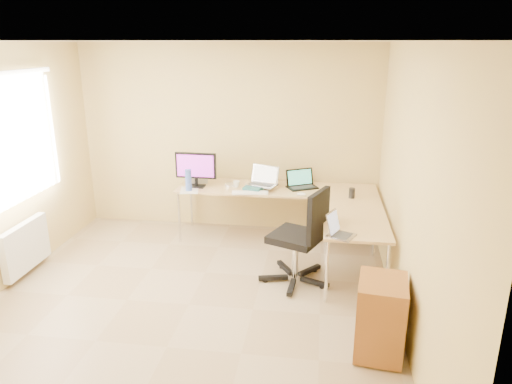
# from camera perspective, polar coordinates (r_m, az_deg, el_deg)

# --- Properties ---
(floor) EXTENTS (4.50, 4.50, 0.00)m
(floor) POSITION_cam_1_polar(r_m,az_deg,el_deg) (5.06, -8.13, -13.33)
(floor) COLOR tan
(floor) RESTS_ON ground
(ceiling) EXTENTS (4.50, 4.50, 0.00)m
(ceiling) POSITION_cam_1_polar(r_m,az_deg,el_deg) (4.34, -9.68, 17.56)
(ceiling) COLOR white
(ceiling) RESTS_ON ground
(wall_back) EXTENTS (4.50, 0.00, 4.50)m
(wall_back) POSITION_cam_1_polar(r_m,az_deg,el_deg) (6.65, -3.35, 6.48)
(wall_back) COLOR tan
(wall_back) RESTS_ON ground
(wall_front) EXTENTS (4.50, 0.00, 4.50)m
(wall_front) POSITION_cam_1_polar(r_m,az_deg,el_deg) (2.63, -23.14, -13.35)
(wall_front) COLOR tan
(wall_front) RESTS_ON ground
(wall_right) EXTENTS (0.00, 4.50, 4.50)m
(wall_right) POSITION_cam_1_polar(r_m,az_deg,el_deg) (4.42, 18.23, -0.21)
(wall_right) COLOR tan
(wall_right) RESTS_ON ground
(desk_main) EXTENTS (2.65, 0.70, 0.73)m
(desk_main) POSITION_cam_1_polar(r_m,az_deg,el_deg) (6.42, 2.47, -2.59)
(desk_main) COLOR tan
(desk_main) RESTS_ON ground
(desk_return) EXTENTS (0.70, 1.30, 0.73)m
(desk_return) POSITION_cam_1_polar(r_m,az_deg,el_deg) (5.49, 11.69, -6.62)
(desk_return) COLOR tan
(desk_return) RESTS_ON ground
(monitor) EXTENTS (0.56, 0.20, 0.47)m
(monitor) POSITION_cam_1_polar(r_m,az_deg,el_deg) (6.32, -7.28, 2.68)
(monitor) COLOR black
(monitor) RESTS_ON desk_main
(book_stack) EXTENTS (0.29, 0.35, 0.05)m
(book_stack) POSITION_cam_1_polar(r_m,az_deg,el_deg) (6.24, -0.17, 0.59)
(book_stack) COLOR #215757
(book_stack) RESTS_ON desk_main
(laptop_center) EXTENTS (0.46, 0.40, 0.25)m
(laptop_center) POSITION_cam_1_polar(r_m,az_deg,el_deg) (6.20, 0.74, 1.92)
(laptop_center) COLOR #B8B9C2
(laptop_center) RESTS_ON desk_main
(laptop_black) EXTENTS (0.47, 0.43, 0.24)m
(laptop_black) POSITION_cam_1_polar(r_m,az_deg,el_deg) (6.29, 5.65, 1.56)
(laptop_black) COLOR black
(laptop_black) RESTS_ON desk_main
(keyboard) EXTENTS (0.48, 0.19, 0.02)m
(keyboard) POSITION_cam_1_polar(r_m,az_deg,el_deg) (6.06, -0.72, -0.09)
(keyboard) COLOR white
(keyboard) RESTS_ON desk_main
(mouse) EXTENTS (0.12, 0.09, 0.04)m
(mouse) POSITION_cam_1_polar(r_m,az_deg,el_deg) (6.00, 5.52, -0.26)
(mouse) COLOR white
(mouse) RESTS_ON desk_main
(mug) EXTENTS (0.10, 0.10, 0.09)m
(mug) POSITION_cam_1_polar(r_m,az_deg,el_deg) (6.32, -2.40, 0.97)
(mug) COLOR silver
(mug) RESTS_ON desk_main
(cd_stack) EXTENTS (0.18, 0.18, 0.03)m
(cd_stack) POSITION_cam_1_polar(r_m,az_deg,el_deg) (6.38, -3.16, 0.87)
(cd_stack) COLOR silver
(cd_stack) RESTS_ON desk_main
(water_bottle) EXTENTS (0.11, 0.11, 0.29)m
(water_bottle) POSITION_cam_1_polar(r_m,az_deg,el_deg) (6.19, -8.18, 1.43)
(water_bottle) COLOR #4360BC
(water_bottle) RESTS_ON desk_main
(papers) EXTENTS (0.30, 0.37, 0.01)m
(papers) POSITION_cam_1_polar(r_m,az_deg,el_deg) (6.25, -8.06, 0.23)
(papers) COLOR beige
(papers) RESTS_ON desk_main
(white_box) EXTENTS (0.26, 0.23, 0.08)m
(white_box) POSITION_cam_1_polar(r_m,az_deg,el_deg) (6.57, -6.90, 1.47)
(white_box) COLOR silver
(white_box) RESTS_ON desk_main
(desk_fan) EXTENTS (0.25, 0.25, 0.31)m
(desk_fan) POSITION_cam_1_polar(r_m,az_deg,el_deg) (6.65, -7.02, 2.71)
(desk_fan) COLOR white
(desk_fan) RESTS_ON desk_main
(black_cup) EXTENTS (0.09, 0.09, 0.13)m
(black_cup) POSITION_cam_1_polar(r_m,az_deg,el_deg) (5.99, 11.52, -0.12)
(black_cup) COLOR black
(black_cup) RESTS_ON desk_main
(laptop_return) EXTENTS (0.37, 0.33, 0.20)m
(laptop_return) POSITION_cam_1_polar(r_m,az_deg,el_deg) (4.79, 10.34, -4.21)
(laptop_return) COLOR #9E9CB6
(laptop_return) RESTS_ON desk_return
(office_chair) EXTENTS (0.88, 0.88, 1.12)m
(office_chair) POSITION_cam_1_polar(r_m,az_deg,el_deg) (5.26, 4.83, -5.80)
(office_chair) COLOR black
(office_chair) RESTS_ON ground
(cabinet) EXTENTS (0.46, 0.54, 0.68)m
(cabinet) POSITION_cam_1_polar(r_m,az_deg,el_deg) (4.28, 14.83, -14.40)
(cabinet) COLOR #A06E25
(cabinet) RESTS_ON ground
(radiator) EXTENTS (0.09, 0.80, 0.55)m
(radiator) POSITION_cam_1_polar(r_m,az_deg,el_deg) (6.06, -26.11, -5.94)
(radiator) COLOR white
(radiator) RESTS_ON ground
(window) EXTENTS (0.10, 1.80, 1.40)m
(window) POSITION_cam_1_polar(r_m,az_deg,el_deg) (5.73, -27.90, 5.17)
(window) COLOR white
(window) RESTS_ON wall_left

